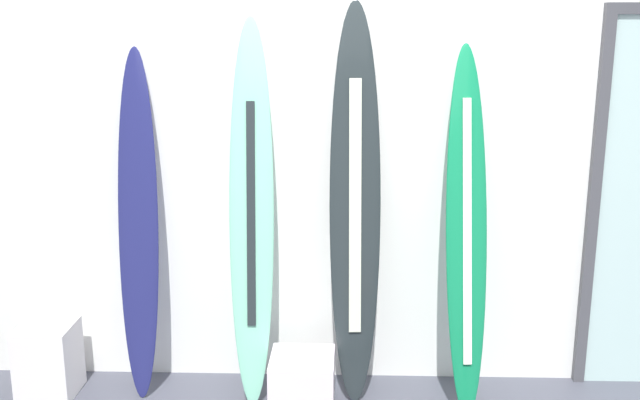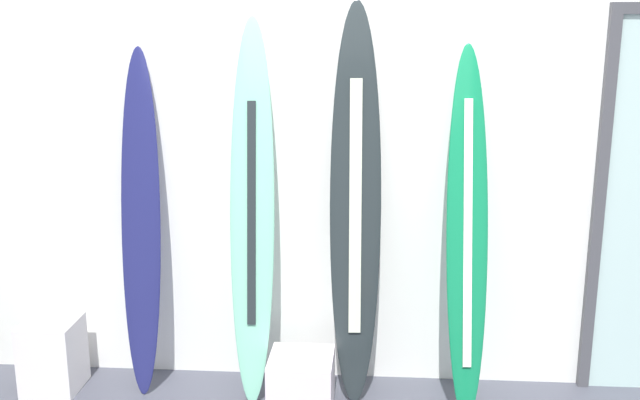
% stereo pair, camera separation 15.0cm
% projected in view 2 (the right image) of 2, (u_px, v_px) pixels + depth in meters
% --- Properties ---
extents(wall_back, '(7.20, 0.20, 2.80)m').
position_uv_depth(wall_back, '(343.00, 143.00, 4.16)').
color(wall_back, white).
rests_on(wall_back, ground).
extents(surfboard_navy, '(0.23, 0.33, 1.95)m').
position_uv_depth(surfboard_navy, '(141.00, 224.00, 4.07)').
color(surfboard_navy, navy).
rests_on(surfboard_navy, ground).
extents(surfboard_seafoam, '(0.25, 0.40, 2.11)m').
position_uv_depth(surfboard_seafoam, '(252.00, 217.00, 3.98)').
color(surfboard_seafoam, '#7DCBAB').
rests_on(surfboard_seafoam, ground).
extents(surfboard_charcoal, '(0.30, 0.33, 2.19)m').
position_uv_depth(surfboard_charcoal, '(355.00, 210.00, 3.95)').
color(surfboard_charcoal, '#222A2C').
rests_on(surfboard_charcoal, ground).
extents(surfboard_emerald, '(0.24, 0.51, 1.97)m').
position_uv_depth(surfboard_emerald, '(467.00, 236.00, 3.86)').
color(surfboard_emerald, '#117B4A').
rests_on(surfboard_emerald, ground).
extents(display_block_left, '(0.30, 0.30, 0.42)m').
position_uv_depth(display_block_left, '(53.00, 355.00, 4.19)').
color(display_block_left, silver).
rests_on(display_block_left, ground).
extents(display_block_center, '(0.35, 0.35, 0.30)m').
position_uv_depth(display_block_center, '(301.00, 382.00, 3.99)').
color(display_block_center, white).
rests_on(display_block_center, ground).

